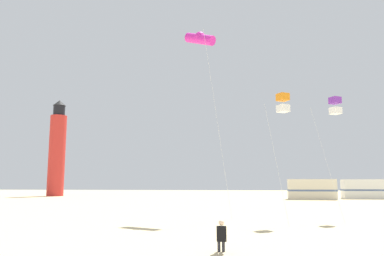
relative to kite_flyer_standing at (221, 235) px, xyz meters
name	(u,v)px	position (x,y,z in m)	size (l,w,h in m)	color
kite_flyer_standing	(221,235)	(0.00, 0.00, 0.00)	(0.35, 0.52, 1.16)	black
kite_tube_magenta	(200,39)	(-1.62, 11.71, 11.97)	(3.32, 3.09, 13.29)	silver
kite_box_orange	(283,103)	(3.62, 8.93, 6.59)	(1.53, 1.53, 7.79)	silver
kite_box_violet	(335,106)	(7.40, 11.49, 6.86)	(1.99, 1.99, 8.06)	silver
lighthouse_distant	(57,150)	(-29.49, 48.63, 7.22)	(2.80, 2.80, 16.80)	red
rv_van_cream	(312,189)	(11.78, 40.29, 0.78)	(6.59, 2.79, 2.80)	beige
rv_van_white	(366,189)	(19.97, 43.01, 0.78)	(6.50, 2.50, 2.80)	white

